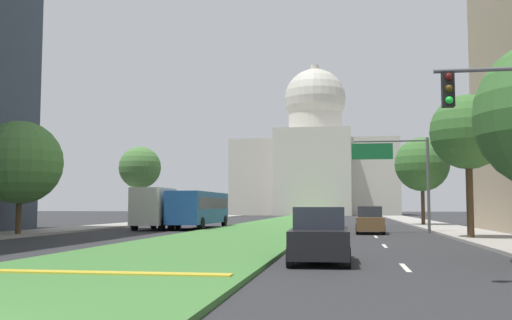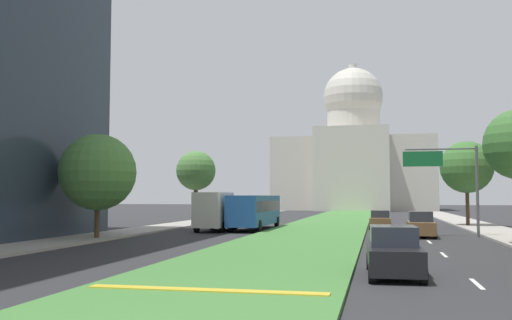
{
  "view_description": "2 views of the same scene",
  "coord_description": "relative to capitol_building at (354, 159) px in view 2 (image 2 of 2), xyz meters",
  "views": [
    {
      "loc": [
        6.39,
        -6.57,
        1.84
      ],
      "look_at": [
        -0.71,
        38.95,
        5.49
      ],
      "focal_mm": 40.72,
      "sensor_mm": 36.0,
      "label": 1
    },
    {
      "loc": [
        4.93,
        -8.53,
        2.88
      ],
      "look_at": [
        -2.67,
        26.89,
        5.21
      ],
      "focal_mm": 39.71,
      "sensor_mm": 36.0,
      "label": 2
    }
  ],
  "objects": [
    {
      "name": "ground_plane",
      "position": [
        0.0,
        -57.01,
        -10.81
      ],
      "size": [
        260.0,
        260.0,
        0.0
      ],
      "primitive_type": "plane",
      "color": "#2B2B2D"
    },
    {
      "name": "grass_median",
      "position": [
        0.0,
        -62.8,
        -10.74
      ],
      "size": [
        8.02,
        104.12,
        0.14
      ],
      "primitive_type": "cube",
      "color": "#427A38",
      "rests_on": "ground_plane"
    },
    {
      "name": "median_curb_nose",
      "position": [
        0.0,
        -107.41,
        -10.65
      ],
      "size": [
        7.22,
        0.5,
        0.04
      ],
      "primitive_type": "cube",
      "color": "gold",
      "rests_on": "grass_median"
    },
    {
      "name": "lane_dashes_right",
      "position": [
        8.1,
        -81.05,
        -10.81
      ],
      "size": [
        0.16,
        45.24,
        0.01
      ],
      "color": "silver",
      "rests_on": "ground_plane"
    },
    {
      "name": "sidewalk_left",
      "position": [
        -14.19,
        -68.58,
        -10.74
      ],
      "size": [
        4.0,
        104.12,
        0.15
      ],
      "primitive_type": "cube",
      "color": "#9E9991",
      "rests_on": "ground_plane"
    },
    {
      "name": "sidewalk_right",
      "position": [
        14.19,
        -68.58,
        -10.74
      ],
      "size": [
        4.0,
        104.12,
        0.15
      ],
      "primitive_type": "cube",
      "color": "#9E9991",
      "rests_on": "ground_plane"
    },
    {
      "name": "capitol_building",
      "position": [
        0.0,
        0.0,
        0.0
      ],
      "size": [
        33.17,
        24.89,
        31.77
      ],
      "color": "beige",
      "rests_on": "ground_plane"
    },
    {
      "name": "overhead_guide_sign",
      "position": [
        10.0,
        -80.77,
        -6.18
      ],
      "size": [
        5.21,
        0.2,
        6.5
      ],
      "color": "#515456",
      "rests_on": "ground_plane"
    },
    {
      "name": "street_tree_left_mid",
      "position": [
        -13.31,
        -88.74,
        -6.32
      ],
      "size": [
        5.1,
        5.1,
        7.05
      ],
      "color": "#4C3823",
      "rests_on": "ground_plane"
    },
    {
      "name": "street_tree_left_far",
      "position": [
        -13.0,
        -68.8,
        -5.37
      ],
      "size": [
        3.99,
        3.99,
        7.48
      ],
      "color": "#4C3823",
      "rests_on": "ground_plane"
    },
    {
      "name": "street_tree_right_far",
      "position": [
        13.3,
        -66.46,
        -5.15
      ],
      "size": [
        4.98,
        4.98,
        8.17
      ],
      "color": "#4C3823",
      "rests_on": "ground_plane"
    },
    {
      "name": "sedan_lead_stopped",
      "position": [
        5.48,
        -102.14,
        -9.97
      ],
      "size": [
        2.04,
        4.58,
        1.8
      ],
      "color": "black",
      "rests_on": "ground_plane"
    },
    {
      "name": "sedan_midblock",
      "position": [
        7.9,
        -81.65,
        -9.97
      ],
      "size": [
        1.89,
        4.5,
        1.81
      ],
      "color": "brown",
      "rests_on": "ground_plane"
    },
    {
      "name": "sedan_distant",
      "position": [
        5.15,
        -71.52,
        -10.04
      ],
      "size": [
        1.94,
        4.73,
        1.63
      ],
      "color": "brown",
      "rests_on": "ground_plane"
    },
    {
      "name": "box_truck_delivery",
      "position": [
        -8.2,
        -77.98,
        -9.14
      ],
      "size": [
        2.4,
        6.4,
        3.2
      ],
      "color": "maroon",
      "rests_on": "ground_plane"
    },
    {
      "name": "city_bus",
      "position": [
        -5.48,
        -75.28,
        -9.04
      ],
      "size": [
        2.62,
        11.0,
        2.95
      ],
      "color": "#1E4C8C",
      "rests_on": "ground_plane"
    }
  ]
}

